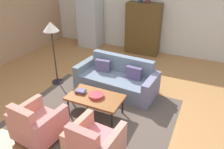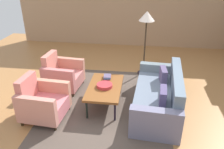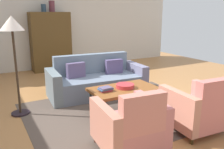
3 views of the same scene
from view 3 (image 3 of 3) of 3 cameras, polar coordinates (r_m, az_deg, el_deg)
name	(u,v)px [view 3 (image 3 of 3)]	position (r m, az deg, el deg)	size (l,w,h in m)	color
ground_plane	(124,105)	(4.76, 2.96, -7.28)	(10.24, 10.24, 0.00)	#AE7643
wall_back	(59,25)	(8.16, -12.42, 11.51)	(8.53, 0.12, 2.80)	beige
area_rug	(122,110)	(4.50, 2.42, -8.56)	(3.40, 2.60, 0.01)	brown
couch	(96,81)	(5.35, -3.83, -1.58)	(2.16, 1.05, 0.86)	slate
coffee_table	(124,90)	(4.31, 2.82, -3.72)	(1.20, 0.70, 0.46)	black
armchair_left	(131,127)	(3.13, 4.63, -12.48)	(0.87, 0.87, 0.88)	#341B13
armchair_right	(198,110)	(3.87, 19.78, -7.90)	(0.86, 0.86, 0.88)	#38220F
fruit_bowl	(125,86)	(4.30, 3.13, -2.74)	(0.33, 0.33, 0.07)	#B93238
book_stack	(106,89)	(4.12, -1.55, -3.50)	(0.26, 0.18, 0.07)	#902C40
cabinet	(51,42)	(7.75, -14.40, 7.56)	(1.20, 0.51, 1.80)	brown
vase_tall	(44,8)	(7.67, -15.99, 14.99)	(0.15, 0.15, 0.23)	#273E51
vase_round	(52,6)	(7.73, -14.15, 15.48)	(0.18, 0.18, 0.33)	brown
floor_lamp	(13,33)	(4.34, -22.63, 9.17)	(0.40, 0.40, 1.72)	black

